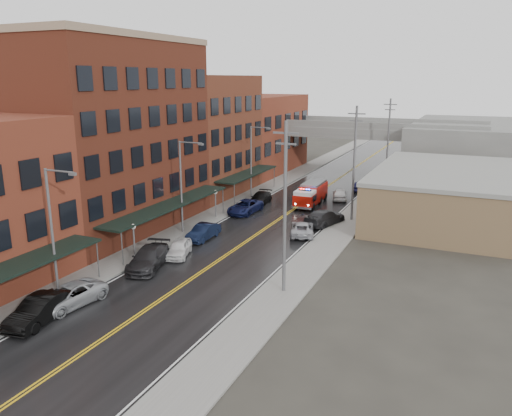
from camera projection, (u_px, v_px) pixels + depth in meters
The scene contains 34 objects.
ground at pixel (40, 382), 24.81m from camera, with size 220.00×220.00×0.00m, color #2D2B26.
road at pixel (271, 225), 51.30m from camera, with size 11.00×160.00×0.02m, color black.
sidewalk_left at pixel (209, 217), 54.17m from camera, with size 3.00×160.00×0.15m, color slate.
sidewalk_right at pixel (340, 233), 48.40m from camera, with size 3.00×160.00×0.15m, color slate.
curb_left at pixel (222, 218), 53.52m from camera, with size 0.30×160.00×0.15m, color gray.
curb_right at pixel (324, 231), 49.05m from camera, with size 0.30×160.00×0.15m, color gray.
brick_building_b at pixel (116, 139), 48.11m from camera, with size 9.00×20.00×18.00m, color #4D1F14.
brick_building_c at pixel (207, 136), 63.94m from camera, with size 9.00×15.00×15.00m, color brown.
brick_building_far at pixel (261, 134), 79.78m from camera, with size 9.00×20.00×12.00m, color brown.
tan_building at pixel (445, 196), 53.19m from camera, with size 14.00×22.00×5.00m, color brown.
right_far_block at pixel (473, 148), 78.52m from camera, with size 18.00×30.00×8.00m, color slate.
awning_1 at pixel (170, 205), 47.33m from camera, with size 2.60×18.00×3.09m.
awning_2 at pixel (248, 174), 62.79m from camera, with size 2.60×13.00×3.09m.
globe_lamp_1 at pixel (134, 233), 40.89m from camera, with size 0.44×0.44×3.12m.
globe_lamp_2 at pixel (215, 197), 53.25m from camera, with size 0.44×0.44×3.12m.
street_lamp_0 at pixel (54, 225), 33.15m from camera, with size 2.64×0.22×9.00m.
street_lamp_1 at pixel (183, 181), 47.29m from camera, with size 2.64×0.22×9.00m.
street_lamp_2 at pixel (253, 158), 61.42m from camera, with size 2.64×0.22×9.00m.
utility_pole_0 at pixel (285, 206), 33.62m from camera, with size 1.80×0.24×12.00m.
utility_pole_1 at pixel (354, 162), 51.29m from camera, with size 1.80×0.24×12.00m.
utility_pole_2 at pixel (388, 141), 68.95m from camera, with size 1.80×0.24×12.00m.
overpass at pixel (349, 135), 78.06m from camera, with size 40.00×10.00×7.50m.
fire_truck at pixel (311, 193), 59.19m from camera, with size 2.97×7.12×2.58m.
parked_car_left_1 at pixel (39, 310), 30.73m from camera, with size 1.71×4.91×1.62m, color black.
parked_car_left_2 at pixel (69, 296), 32.92m from camera, with size 2.39×5.18×1.44m, color #9B9EA3.
parked_car_left_3 at pixel (148, 258), 39.60m from camera, with size 2.27×5.59×1.62m, color #242326.
parked_car_left_4 at pixel (179, 248), 42.26m from camera, with size 1.64×4.07×1.39m, color white.
parked_car_left_5 at pixel (203, 232), 46.62m from camera, with size 1.52×4.36×1.44m, color black.
parked_car_left_6 at pixel (245, 207), 55.69m from camera, with size 2.44×5.29×1.47m, color #121946.
parked_car_left_7 at pixel (260, 198), 59.88m from camera, with size 1.92×4.72×1.37m, color black.
parked_car_right_0 at pixel (302, 228), 47.91m from camera, with size 2.19×4.75×1.32m, color #A8A9B0.
parked_car_right_1 at pixel (324, 217), 51.23m from camera, with size 2.26×5.55×1.61m, color #252528.
parked_car_right_2 at pixel (340, 194), 61.88m from camera, with size 1.71×4.25×1.45m, color silver.
parked_car_right_3 at pixel (361, 186), 66.53m from camera, with size 1.40×4.02×1.33m, color black.
Camera 1 is at (18.72, -15.53, 14.65)m, focal length 35.00 mm.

